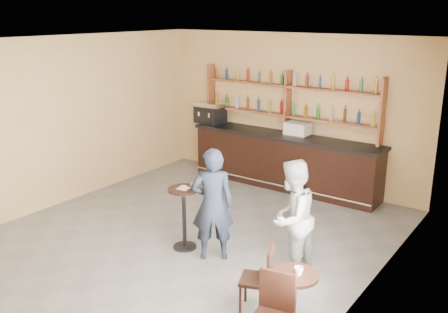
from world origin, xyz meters
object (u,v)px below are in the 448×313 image
Objects in this scene: bar_counter at (284,161)px; cafe_table at (293,301)px; espresso_machine at (210,113)px; pedestal_table at (184,218)px; chair_west at (256,279)px; man_main at (213,204)px; pastry_case at (298,130)px; patron_second at (291,218)px.

bar_counter is 5.86× the size of cafe_table.
espresso_machine reaches higher than pedestal_table.
chair_west is at bearing 174.81° from cafe_table.
cafe_table is at bearing 118.14° from man_main.
bar_counter is 4.21× the size of pedestal_table.
man_main is at bearing 154.68° from cafe_table.
man_main reaches higher than pastry_case.
pedestal_table is at bearing -36.17° from man_main.
pastry_case is 0.69× the size of cafe_table.
bar_counter is 3.45m from pedestal_table.
patron_second is (1.17, 0.28, -0.02)m from man_main.
espresso_machine is 6.29m from cafe_table.
pastry_case reaches higher than chair_west.
pedestal_table is at bearing -87.93° from bar_counter.
espresso_machine is at bearing -159.05° from chair_west.
chair_west reaches higher than cafe_table.
patron_second reaches higher than pastry_case.
man_main is (2.64, -3.44, -0.52)m from espresso_machine.
pastry_case is (2.24, 0.00, -0.09)m from espresso_machine.
man_main is 1.96× the size of chair_west.
man_main is (0.39, -3.44, -0.42)m from pastry_case.
bar_counter is at bearing -115.33° from man_main.
pastry_case is (0.29, 0.00, 0.72)m from bar_counter.
pastry_case is at bearing 179.79° from chair_west.
pastry_case is at bearing -150.84° from patron_second.
pedestal_table is 0.59× the size of patron_second.
patron_second reaches higher than cafe_table.
bar_counter is at bearing 8.55° from espresso_machine.
pedestal_table is at bearing -50.29° from espresso_machine.
pedestal_table is 2.54m from cafe_table.
patron_second is at bearing 164.05° from chair_west.
bar_counter is 4.76× the size of chair_west.
pastry_case is 4.93m from cafe_table.
cafe_table is at bearing -19.86° from pedestal_table.
patron_second reaches higher than chair_west.
man_main is at bearing -78.80° from bar_counter.
chair_west is at bearing 8.55° from patron_second.
man_main is (0.56, 0.00, 0.37)m from pedestal_table.
pedestal_table is at bearing -77.78° from patron_second.
man_main is (0.68, -3.44, 0.30)m from bar_counter.
cafe_table is 0.81× the size of chair_west.
man_main is 1.58m from chair_west.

